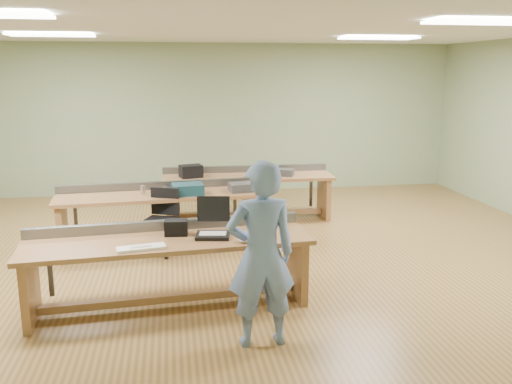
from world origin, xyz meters
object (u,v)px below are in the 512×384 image
workbench_front (169,256)px  mug (168,189)px  workbench_mid (158,206)px  person (261,255)px  drinks_can (143,190)px  workbench_back (248,187)px  parts_bin_grey (244,187)px  camera_bag (176,228)px  parts_bin_teal (188,189)px  task_chair (162,230)px  laptop_base (213,235)px

workbench_front → mug: size_ratio=24.47×
workbench_mid → person: 3.30m
workbench_mid → drinks_can: 0.33m
workbench_front → drinks_can: 2.17m
workbench_back → parts_bin_grey: 1.23m
camera_bag → mug: (-0.09, 2.14, -0.03)m
workbench_mid → parts_bin_grey: bearing=-5.6°
parts_bin_grey → parts_bin_teal: bearing=-173.3°
workbench_mid → person: size_ratio=1.68×
mug → camera_bag: bearing=-87.6°
person → parts_bin_grey: (0.27, 3.10, -0.05)m
workbench_front → workbench_back: same height
parts_bin_grey → mug: parts_bin_grey is taller
workbench_front → task_chair: bearing=89.0°
person → workbench_back: bearing=-100.3°
parts_bin_teal → parts_bin_grey: size_ratio=0.98×
workbench_front → parts_bin_grey: 2.41m
camera_bag → parts_bin_teal: 1.94m
task_chair → drinks_can: 0.68m
workbench_back → mug: (-1.31, -1.08, 0.24)m
person → laptop_base: size_ratio=4.92×
camera_bag → parts_bin_teal: camera_bag is taller
workbench_back → laptop_base: workbench_back is taller
workbench_back → camera_bag: size_ratio=11.72×
task_chair → parts_bin_grey: 1.36m
workbench_mid → parts_bin_teal: (0.42, -0.13, 0.27)m
laptop_base → drinks_can: size_ratio=2.68×
workbench_front → parts_bin_teal: size_ratio=7.04×
workbench_back → person: (-0.48, -4.29, 0.30)m
camera_bag → mug: 2.14m
person → drinks_can: bearing=-73.1°
workbench_mid → task_chair: task_chair is taller
workbench_front → drinks_can: bearing=94.9°
camera_bag → parts_bin_teal: (0.19, 1.93, -0.01)m
workbench_front → person: size_ratio=1.76×
workbench_front → camera_bag: bearing=47.1°
laptop_base → task_chair: size_ratio=0.39×
camera_bag → task_chair: bearing=100.7°
camera_bag → parts_bin_grey: size_ratio=0.56×
workbench_back → workbench_mid: bearing=-140.6°
workbench_front → parts_bin_grey: (1.09, 2.14, 0.25)m
task_chair → parts_bin_grey: task_chair is taller
workbench_front → mug: workbench_front is taller
workbench_mid → camera_bag: 2.10m
workbench_back → camera_bag: (-1.22, -3.22, 0.28)m
person → drinks_can: size_ratio=13.18×
workbench_mid → parts_bin_teal: 0.52m
laptop_base → parts_bin_teal: bearing=104.3°
laptop_base → workbench_mid: bearing=114.5°
task_chair → mug: (0.10, 0.51, 0.47)m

